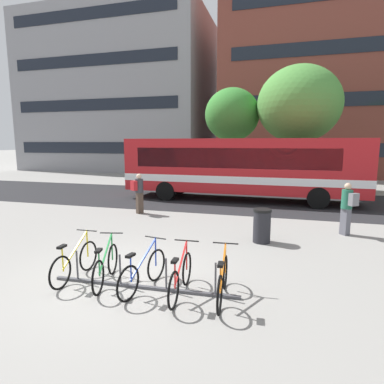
% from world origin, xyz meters
% --- Properties ---
extents(ground, '(200.00, 200.00, 0.00)m').
position_xyz_m(ground, '(0.00, 0.00, 0.00)').
color(ground, gray).
extents(bus_lane_asphalt, '(80.00, 7.20, 0.01)m').
position_xyz_m(bus_lane_asphalt, '(0.00, 10.36, 0.00)').
color(bus_lane_asphalt, '#232326').
rests_on(bus_lane_asphalt, ground).
extents(city_bus, '(12.06, 2.75, 3.20)m').
position_xyz_m(city_bus, '(1.47, 10.36, 1.78)').
color(city_bus, red).
rests_on(city_bus, ground).
extents(bike_rack, '(4.05, 0.25, 0.70)m').
position_xyz_m(bike_rack, '(0.74, -0.40, 0.09)').
color(bike_rack, '#47474C').
rests_on(bike_rack, ground).
extents(parked_bicycle_yellow_0, '(0.52, 1.72, 0.99)m').
position_xyz_m(parked_bicycle_yellow_0, '(-0.90, -0.37, 0.38)').
color(parked_bicycle_yellow_0, black).
rests_on(parked_bicycle_yellow_0, ground).
extents(parked_bicycle_green_1, '(0.59, 1.69, 0.99)m').
position_xyz_m(parked_bicycle_green_1, '(-0.13, -0.39, 0.38)').
color(parked_bicycle_green_1, black).
rests_on(parked_bicycle_green_1, ground).
extents(parked_bicycle_blue_2, '(0.52, 1.71, 0.99)m').
position_xyz_m(parked_bicycle_blue_2, '(0.77, -0.46, 0.38)').
color(parked_bicycle_blue_2, black).
rests_on(parked_bicycle_blue_2, ground).
extents(parked_bicycle_red_3, '(0.52, 1.72, 0.99)m').
position_xyz_m(parked_bicycle_red_3, '(1.59, -0.48, 0.38)').
color(parked_bicycle_red_3, black).
rests_on(parked_bicycle_red_3, ground).
extents(parked_bicycle_orange_4, '(0.52, 1.72, 0.99)m').
position_xyz_m(parked_bicycle_orange_4, '(2.41, -0.43, 0.38)').
color(parked_bicycle_orange_4, black).
rests_on(parked_bicycle_orange_4, ground).
extents(commuter_grey_pack_0, '(0.56, 0.60, 1.72)m').
position_xyz_m(commuter_grey_pack_0, '(5.54, 4.95, 0.99)').
color(commuter_grey_pack_0, '#565660').
rests_on(commuter_grey_pack_0, ground).
extents(commuter_red_pack_1, '(0.54, 0.61, 1.70)m').
position_xyz_m(commuter_red_pack_1, '(-2.36, 6.05, 0.99)').
color(commuter_red_pack_1, '#47382D').
rests_on(commuter_red_pack_1, ground).
extents(trash_bin, '(0.55, 0.55, 1.03)m').
position_xyz_m(trash_bin, '(2.92, 3.43, 0.52)').
color(trash_bin, '#232328').
rests_on(trash_bin, ground).
extents(street_tree_0, '(3.57, 3.57, 6.55)m').
position_xyz_m(street_tree_0, '(0.17, 15.28, 4.80)').
color(street_tree_0, brown).
rests_on(street_tree_0, ground).
extents(street_tree_1, '(5.01, 5.01, 7.62)m').
position_xyz_m(street_tree_1, '(4.33, 14.77, 5.29)').
color(street_tree_1, brown).
rests_on(street_tree_1, ground).
extents(building_left_wing, '(19.57, 13.79, 16.53)m').
position_xyz_m(building_left_wing, '(-14.33, 28.69, 8.26)').
color(building_left_wing, gray).
rests_on(building_left_wing, ground).
extents(building_right_wing, '(20.74, 12.65, 23.97)m').
position_xyz_m(building_right_wing, '(8.10, 28.44, 11.99)').
color(building_right_wing, brown).
rests_on(building_right_wing, ground).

